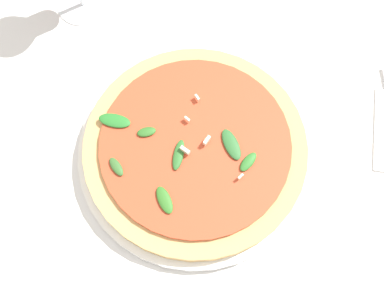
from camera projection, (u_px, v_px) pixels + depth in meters
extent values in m
plane|color=silver|center=(192.00, 163.00, 0.60)|extent=(6.00, 6.00, 0.00)
cylinder|color=white|center=(192.00, 151.00, 0.60)|extent=(0.31, 0.31, 0.01)
cylinder|color=tan|center=(192.00, 147.00, 0.58)|extent=(0.29, 0.29, 0.02)
cylinder|color=#C64728|center=(192.00, 143.00, 0.57)|extent=(0.25, 0.25, 0.01)
ellipsoid|color=#2B632D|center=(231.00, 144.00, 0.57)|extent=(0.05, 0.04, 0.01)
ellipsoid|color=#2D6F28|center=(248.00, 162.00, 0.56)|extent=(0.03, 0.02, 0.01)
ellipsoid|color=#2F6925|center=(147.00, 132.00, 0.57)|extent=(0.02, 0.03, 0.01)
ellipsoid|color=#2D662A|center=(179.00, 155.00, 0.56)|extent=(0.04, 0.02, 0.01)
ellipsoid|color=#277329|center=(115.00, 121.00, 0.58)|extent=(0.02, 0.04, 0.01)
ellipsoid|color=#35622A|center=(116.00, 167.00, 0.56)|extent=(0.03, 0.03, 0.01)
ellipsoid|color=#316C23|center=(165.00, 200.00, 0.54)|extent=(0.04, 0.03, 0.01)
cube|color=#EFE5C6|center=(207.00, 140.00, 0.56)|extent=(0.01, 0.01, 0.01)
cube|color=#EFE5C6|center=(241.00, 176.00, 0.55)|extent=(0.01, 0.01, 0.00)
cube|color=#EFE5C6|center=(197.00, 98.00, 0.59)|extent=(0.01, 0.01, 0.00)
cube|color=#EFE5C6|center=(187.00, 119.00, 0.58)|extent=(0.01, 0.01, 0.00)
cube|color=#EFE5C6|center=(185.00, 151.00, 0.56)|extent=(0.01, 0.01, 0.01)
cylinder|color=white|center=(83.00, 4.00, 0.69)|extent=(0.08, 0.08, 0.00)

